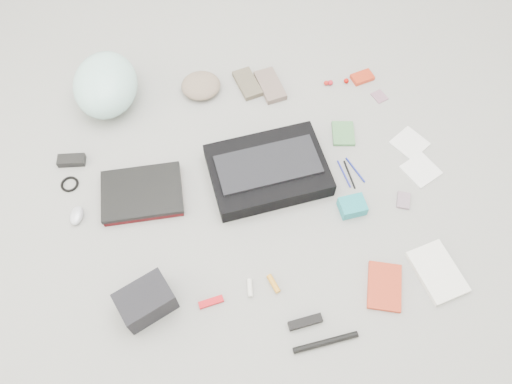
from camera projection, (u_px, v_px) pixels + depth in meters
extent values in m
plane|color=gray|center=(256.00, 198.00, 2.05)|extent=(4.00, 4.00, 0.00)
cube|color=black|center=(268.00, 170.00, 2.07)|extent=(0.51, 0.38, 0.08)
cube|color=black|center=(268.00, 164.00, 2.03)|extent=(0.43, 0.23, 0.01)
cube|color=#4F0D11|center=(143.00, 194.00, 2.05)|extent=(0.32, 0.24, 0.02)
cube|color=black|center=(142.00, 192.00, 2.03)|extent=(0.33, 0.24, 0.02)
ellipsoid|color=#B7F3EC|center=(106.00, 85.00, 2.21)|extent=(0.32, 0.38, 0.21)
ellipsoid|color=gray|center=(201.00, 86.00, 2.30)|extent=(0.19, 0.18, 0.06)
cube|color=brown|center=(247.00, 84.00, 2.33)|extent=(0.12, 0.19, 0.03)
cube|color=#79645B|center=(270.00, 85.00, 2.33)|extent=(0.13, 0.20, 0.03)
cube|color=black|center=(72.00, 160.00, 2.12)|extent=(0.12, 0.06, 0.03)
torus|color=black|center=(70.00, 184.00, 2.08)|extent=(0.08, 0.08, 0.01)
ellipsoid|color=#B9BBC8|center=(76.00, 215.00, 2.00)|extent=(0.07, 0.09, 0.03)
cube|color=black|center=(146.00, 301.00, 1.78)|extent=(0.22, 0.20, 0.12)
cube|color=red|center=(211.00, 302.00, 1.84)|extent=(0.10, 0.04, 0.01)
cylinder|color=silver|center=(250.00, 288.00, 1.86)|extent=(0.03, 0.07, 0.02)
cylinder|color=orange|center=(274.00, 284.00, 1.87)|extent=(0.04, 0.08, 0.02)
cube|color=black|center=(305.00, 322.00, 1.79)|extent=(0.13, 0.04, 0.02)
cylinder|color=black|center=(326.00, 342.00, 1.76)|extent=(0.24, 0.04, 0.02)
cube|color=red|center=(384.00, 286.00, 1.86)|extent=(0.17, 0.21, 0.02)
cube|color=white|center=(437.00, 272.00, 1.89)|extent=(0.19, 0.25, 0.02)
cube|color=#457B47|center=(343.00, 134.00, 2.20)|extent=(0.12, 0.14, 0.01)
cylinder|color=#252B9B|center=(344.00, 174.00, 2.11)|extent=(0.03, 0.14, 0.01)
cylinder|color=black|center=(349.00, 175.00, 2.10)|extent=(0.02, 0.14, 0.01)
cylinder|color=navy|center=(355.00, 170.00, 2.12)|extent=(0.05, 0.13, 0.01)
cube|color=teal|center=(352.00, 206.00, 2.01)|extent=(0.11, 0.09, 0.05)
cube|color=gray|center=(403.00, 200.00, 2.04)|extent=(0.07, 0.09, 0.01)
cube|color=silver|center=(410.00, 143.00, 2.18)|extent=(0.18, 0.18, 0.01)
cube|color=white|center=(421.00, 170.00, 2.11)|extent=(0.17, 0.17, 0.01)
sphere|color=#AD1C15|center=(326.00, 83.00, 2.34)|extent=(0.03, 0.03, 0.02)
sphere|color=#B21725|center=(330.00, 83.00, 2.34)|extent=(0.03, 0.03, 0.02)
sphere|color=#A80B04|center=(346.00, 81.00, 2.34)|extent=(0.02, 0.02, 0.02)
cube|color=red|center=(362.00, 77.00, 2.36)|extent=(0.11, 0.09, 0.02)
cube|color=gray|center=(379.00, 96.00, 2.31)|extent=(0.08, 0.08, 0.00)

